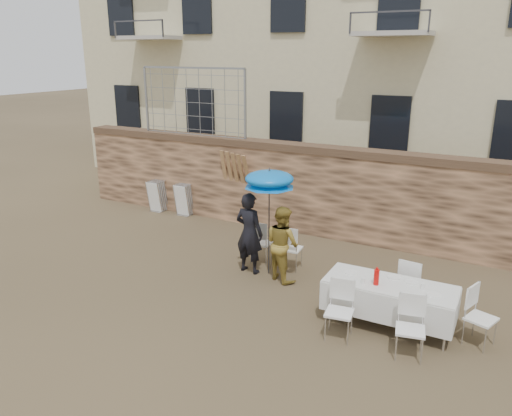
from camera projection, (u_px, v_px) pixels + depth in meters
The scene contains 17 objects.
ground at pixel (177, 314), 8.75m from camera, with size 80.00×80.00×0.00m, color brown.
stone_wall at pixel (294, 188), 12.63m from camera, with size 13.00×0.50×2.20m, color brown.
chain_link_fence at pixel (193, 103), 13.38m from camera, with size 3.20×0.06×1.80m, color gray, non-canonical shape.
man_suit at pixel (249, 233), 10.20m from camera, with size 0.62×0.41×1.71m, color black.
woman_dress at pixel (282, 243), 9.89m from camera, with size 0.74×0.58×1.53m, color gold.
umbrella at pixel (269, 182), 9.77m from camera, with size 1.00×1.00×2.07m.
couple_chair_left at pixel (262, 241), 10.77m from camera, with size 0.48×0.48×0.96m, color white, non-canonical shape.
couple_chair_right at pixel (291, 247), 10.46m from camera, with size 0.48×0.48×0.96m, color white, non-canonical shape.
banquet_table at pixel (390, 286), 8.16m from camera, with size 2.10×0.85×0.78m.
soda_bottle at pixel (376, 277), 8.07m from camera, with size 0.09×0.09×0.26m, color red.
table_chair_front_left at pixel (339, 311), 7.87m from camera, with size 0.48×0.48×0.96m, color white, non-canonical shape.
table_chair_front_right at pixel (410, 328), 7.38m from camera, with size 0.48×0.48×0.96m, color white, non-canonical shape.
table_chair_back at pixel (411, 283), 8.82m from camera, with size 0.48×0.48×0.96m, color white, non-canonical shape.
table_chair_side at pixel (481, 317), 7.69m from camera, with size 0.48×0.48×0.96m, color white, non-canonical shape.
chair_stack_left at pixel (161, 194), 14.43m from camera, with size 0.46×0.47×0.92m, color white, non-canonical shape.
chair_stack_right at pixel (186, 198), 14.02m from camera, with size 0.46×0.40×0.92m, color white, non-canonical shape.
wood_planks at pixel (237, 186), 13.21m from camera, with size 0.70×0.20×2.00m, color #A37749, non-canonical shape.
Camera 1 is at (4.88, -6.23, 4.38)m, focal length 35.00 mm.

